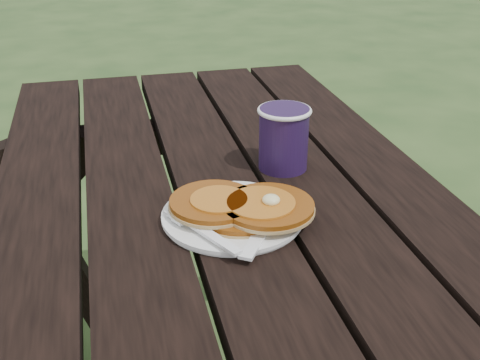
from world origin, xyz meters
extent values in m
cube|color=black|center=(0.00, 0.00, 0.73)|extent=(0.75, 1.80, 0.04)
cylinder|color=white|center=(0.00, 0.10, 0.76)|extent=(0.24, 0.24, 0.01)
cylinder|color=#88440F|center=(0.01, 0.09, 0.77)|extent=(0.14, 0.14, 0.01)
cylinder|color=#88440F|center=(-0.03, 0.11, 0.78)|extent=(0.13, 0.13, 0.01)
cylinder|color=#88440F|center=(0.05, 0.08, 0.78)|extent=(0.14, 0.14, 0.01)
cylinder|color=#9F5816|center=(0.04, 0.08, 0.79)|extent=(0.10, 0.10, 0.00)
ellipsoid|color=#F4E59E|center=(0.05, 0.07, 0.79)|extent=(0.03, 0.03, 0.02)
cube|color=white|center=(0.03, 0.05, 0.76)|extent=(0.12, 0.16, 0.00)
cylinder|color=#221137|center=(0.13, 0.26, 0.81)|extent=(0.09, 0.09, 0.11)
torus|color=white|center=(0.13, 0.26, 0.86)|extent=(0.10, 0.10, 0.01)
cylinder|color=black|center=(0.13, 0.26, 0.86)|extent=(0.08, 0.08, 0.01)
camera|label=1|loc=(-0.18, -0.68, 1.22)|focal=45.00mm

